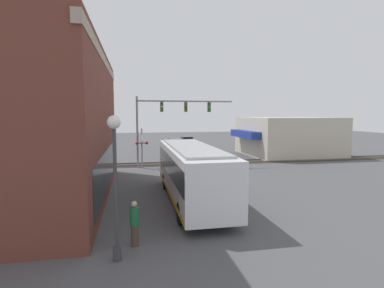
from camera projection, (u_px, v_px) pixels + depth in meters
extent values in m
plane|color=#4C4C4F|center=(209.00, 175.00, 24.15)|extent=(120.00, 120.00, 0.00)
cube|color=brown|center=(6.00, 125.00, 16.53)|extent=(15.81, 10.76, 8.51)
cube|color=gray|center=(102.00, 60.00, 17.18)|extent=(16.01, 0.36, 0.50)
cube|color=black|center=(107.00, 168.00, 17.81)|extent=(13.28, 0.12, 2.20)
cube|color=beige|center=(287.00, 136.00, 36.27)|extent=(9.88, 9.81, 4.53)
cube|color=navy|center=(245.00, 134.00, 35.19)|extent=(6.92, 1.20, 0.80)
cube|color=silver|center=(191.00, 171.00, 16.74)|extent=(10.57, 2.55, 2.59)
cube|color=black|center=(191.00, 164.00, 16.70)|extent=(10.36, 2.59, 1.09)
cube|color=gold|center=(191.00, 191.00, 16.85)|extent=(10.36, 2.58, 0.24)
cube|color=#A5A8AA|center=(191.00, 147.00, 16.61)|extent=(8.98, 2.17, 0.12)
cylinder|color=black|center=(183.00, 180.00, 19.87)|extent=(1.00, 2.57, 1.00)
cylinder|color=black|center=(206.00, 212.00, 13.45)|extent=(1.00, 2.57, 1.00)
cylinder|color=gray|center=(137.00, 132.00, 27.25)|extent=(0.20, 0.20, 6.52)
cylinder|color=gray|center=(186.00, 101.00, 27.83)|extent=(0.16, 8.97, 0.16)
cube|color=#284723|center=(162.00, 107.00, 27.46)|extent=(0.30, 0.27, 0.90)
sphere|color=yellow|center=(162.00, 107.00, 27.29)|extent=(0.20, 0.20, 0.20)
cube|color=#284723|center=(186.00, 107.00, 27.89)|extent=(0.30, 0.27, 0.90)
sphere|color=red|center=(186.00, 107.00, 27.73)|extent=(0.20, 0.20, 0.20)
cube|color=#284723|center=(209.00, 107.00, 28.32)|extent=(0.30, 0.27, 0.90)
sphere|color=green|center=(209.00, 107.00, 28.16)|extent=(0.20, 0.20, 0.20)
cylinder|color=gray|center=(142.00, 149.00, 27.10)|extent=(0.14, 0.14, 3.60)
cube|color=white|center=(142.00, 134.00, 26.98)|extent=(1.41, 0.06, 1.41)
cube|color=white|center=(142.00, 134.00, 26.98)|extent=(1.41, 0.06, 1.41)
cylinder|color=#38383A|center=(142.00, 143.00, 27.06)|extent=(0.08, 0.90, 0.08)
sphere|color=red|center=(147.00, 143.00, 27.09)|extent=(0.28, 0.28, 0.28)
sphere|color=red|center=(137.00, 143.00, 26.92)|extent=(0.28, 0.28, 0.28)
cylinder|color=#38383A|center=(117.00, 253.00, 9.97)|extent=(0.28, 0.28, 0.50)
cylinder|color=#38383A|center=(116.00, 196.00, 9.78)|extent=(0.12, 0.12, 4.39)
sphere|color=white|center=(114.00, 122.00, 9.55)|extent=(0.44, 0.44, 0.44)
cube|color=#332D28|center=(194.00, 163.00, 30.01)|extent=(2.60, 60.00, 0.03)
cube|color=#6B6056|center=(196.00, 164.00, 29.30)|extent=(0.07, 60.00, 0.15)
cube|color=#6B6056|center=(193.00, 161.00, 30.70)|extent=(0.07, 60.00, 0.15)
cube|color=#B7B7BC|center=(184.00, 152.00, 35.00)|extent=(4.50, 1.80, 0.57)
cube|color=black|center=(184.00, 147.00, 34.72)|extent=(2.47, 1.62, 0.68)
cylinder|color=black|center=(182.00, 152.00, 36.38)|extent=(0.64, 1.82, 0.64)
cylinder|color=black|center=(186.00, 155.00, 33.66)|extent=(0.64, 1.82, 0.64)
cube|color=silver|center=(175.00, 145.00, 42.57)|extent=(4.75, 1.80, 0.58)
cube|color=black|center=(175.00, 141.00, 42.28)|extent=(2.61, 1.62, 0.68)
cylinder|color=black|center=(173.00, 146.00, 44.03)|extent=(0.64, 1.82, 0.64)
cylinder|color=black|center=(176.00, 148.00, 41.16)|extent=(0.64, 1.82, 0.64)
cube|color=black|center=(186.00, 141.00, 49.08)|extent=(4.30, 1.80, 0.49)
cube|color=black|center=(187.00, 138.00, 48.82)|extent=(2.37, 1.62, 0.61)
cylinder|color=black|center=(185.00, 142.00, 50.40)|extent=(0.64, 1.82, 0.64)
cylinder|color=black|center=(188.00, 143.00, 47.79)|extent=(0.64, 1.82, 0.64)
cylinder|color=#473828|center=(215.00, 182.00, 19.86)|extent=(0.28, 0.28, 0.80)
cylinder|color=#B2A58C|center=(215.00, 171.00, 19.79)|extent=(0.34, 0.34, 0.67)
sphere|color=tan|center=(215.00, 165.00, 19.75)|extent=(0.22, 0.22, 0.22)
cylinder|color=#473828|center=(135.00, 235.00, 11.08)|extent=(0.28, 0.28, 0.80)
cylinder|color=#195933|center=(134.00, 216.00, 11.00)|extent=(0.34, 0.34, 0.67)
sphere|color=tan|center=(134.00, 204.00, 10.96)|extent=(0.22, 0.22, 0.22)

